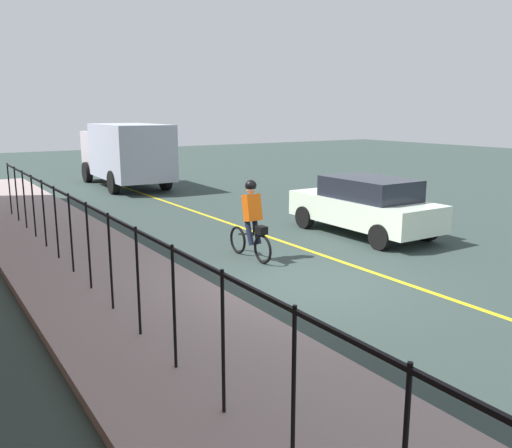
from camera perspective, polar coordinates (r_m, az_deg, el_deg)
ground_plane at (r=10.71m, az=5.65°, el=-6.32°), size 80.00×80.00×0.00m
lane_line_centre at (r=11.73m, az=11.82°, el=-4.88°), size 36.00×0.12×0.01m
sidewalk at (r=9.08m, az=-11.65°, el=-9.41°), size 40.00×3.20×0.15m
iron_fence at (r=9.53m, az=-16.38°, el=-1.15°), size 18.55×0.04×1.60m
cyclist_lead at (r=12.18m, az=-0.47°, el=0.41°), size 1.71×0.36×1.83m
patrol_sedan at (r=14.97m, az=11.44°, el=1.99°), size 4.40×1.92×1.58m
box_truck_background at (r=24.77m, az=-13.65°, el=7.41°), size 6.79×2.73×2.78m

